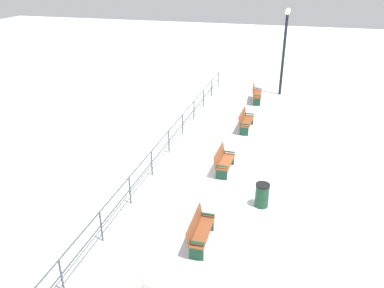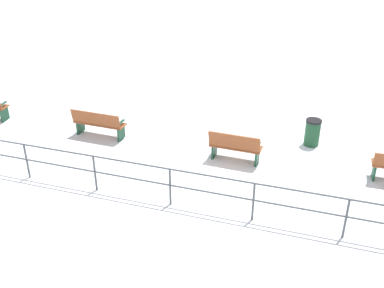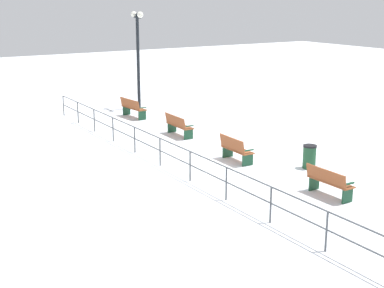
# 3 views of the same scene
# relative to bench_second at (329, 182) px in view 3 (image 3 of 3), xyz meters

# --- Properties ---
(ground_plane) EXTENTS (80.00, 80.00, 0.00)m
(ground_plane) POSITION_rel_bench_second_xyz_m (-0.06, 4.30, -0.46)
(ground_plane) COLOR white
(ground_plane) RESTS_ON ground
(bench_second) EXTENTS (0.51, 1.51, 0.86)m
(bench_second) POSITION_rel_bench_second_xyz_m (0.00, 0.00, 0.00)
(bench_second) COLOR brown
(bench_second) RESTS_ON ground
(bench_third) EXTENTS (0.58, 1.45, 0.91)m
(bench_third) POSITION_rel_bench_second_xyz_m (-0.20, 4.30, -0.00)
(bench_third) COLOR brown
(bench_third) RESTS_ON ground
(bench_fourth) EXTENTS (0.56, 1.64, 0.89)m
(bench_fourth) POSITION_rel_bench_second_xyz_m (-0.01, 8.60, 0.01)
(bench_fourth) COLOR brown
(bench_fourth) RESTS_ON ground
(bench_fifth) EXTENTS (0.65, 1.71, 0.93)m
(bench_fifth) POSITION_rel_bench_second_xyz_m (-0.03, 12.89, 0.03)
(bench_fifth) COLOR brown
(bench_fifth) RESTS_ON ground
(lamppost_middle) EXTENTS (0.31, 1.01, 4.93)m
(lamppost_middle) POSITION_rel_bench_second_xyz_m (1.21, 14.67, 2.80)
(lamppost_middle) COLOR black
(lamppost_middle) RESTS_ON ground
(waterfront_railing) EXTENTS (0.05, 21.69, 0.99)m
(waterfront_railing) POSITION_rel_bench_second_xyz_m (-2.68, 4.30, 0.21)
(waterfront_railing) COLOR #4C5156
(waterfront_railing) RESTS_ON ground
(trash_bin) EXTENTS (0.46, 0.46, 0.81)m
(trash_bin) POSITION_rel_bench_second_xyz_m (1.46, 2.36, -0.05)
(trash_bin) COLOR #1E4C2D
(trash_bin) RESTS_ON ground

